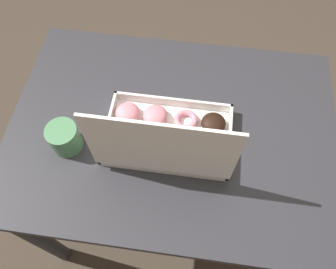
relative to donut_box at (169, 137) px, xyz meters
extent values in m
plane|color=#42382D|center=(0.00, -0.06, -0.80)|extent=(8.00, 8.00, 0.00)
cube|color=#2D2D33|center=(0.00, -0.06, -0.07)|extent=(1.01, 0.73, 0.03)
cylinder|color=#2D2D33|center=(-0.46, -0.38, -0.44)|extent=(0.06, 0.06, 0.72)
cylinder|color=#2D2D33|center=(0.46, -0.38, -0.44)|extent=(0.06, 0.06, 0.72)
cylinder|color=#2D2D33|center=(0.46, 0.26, -0.44)|extent=(0.06, 0.06, 0.72)
cube|color=white|center=(0.01, -0.03, -0.05)|extent=(0.37, 0.24, 0.01)
cube|color=white|center=(0.01, -0.14, -0.03)|extent=(0.37, 0.01, 0.03)
cube|color=white|center=(0.01, 0.09, -0.03)|extent=(0.37, 0.01, 0.03)
cube|color=white|center=(-0.18, -0.03, -0.03)|extent=(0.01, 0.24, 0.03)
cube|color=white|center=(0.19, -0.03, -0.03)|extent=(0.01, 0.24, 0.03)
cube|color=white|center=(0.01, 0.10, 0.11)|extent=(0.37, 0.01, 0.24)
ellipsoid|color=black|center=(-0.13, -0.08, -0.03)|extent=(0.08, 0.08, 0.04)
torus|color=pink|center=(-0.04, -0.09, -0.04)|extent=(0.08, 0.08, 0.02)
ellipsoid|color=pink|center=(0.05, -0.08, -0.03)|extent=(0.08, 0.08, 0.04)
ellipsoid|color=pink|center=(0.14, -0.08, -0.03)|extent=(0.08, 0.08, 0.04)
ellipsoid|color=pink|center=(-0.13, 0.03, -0.03)|extent=(0.08, 0.08, 0.04)
ellipsoid|color=#9E6633|center=(-0.04, 0.03, -0.02)|extent=(0.08, 0.08, 0.04)
torus|color=white|center=(0.05, 0.02, -0.04)|extent=(0.08, 0.08, 0.02)
torus|color=#9E6633|center=(0.14, 0.03, -0.04)|extent=(0.08, 0.08, 0.02)
cylinder|color=#4C8456|center=(0.30, 0.04, -0.01)|extent=(0.09, 0.09, 0.09)
cylinder|color=black|center=(0.30, 0.04, 0.03)|extent=(0.07, 0.07, 0.01)
camera|label=1|loc=(-0.06, 0.44, 0.82)|focal=35.00mm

